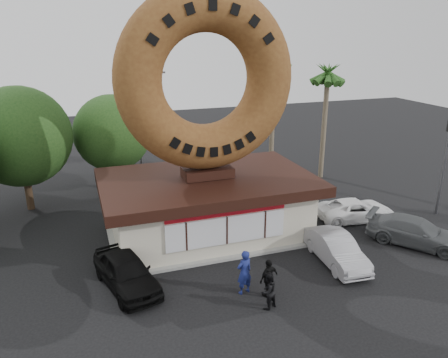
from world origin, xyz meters
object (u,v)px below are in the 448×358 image
car_black (126,272)px  car_white (356,210)px  giant_donut (206,80)px  traffic_signal (446,153)px  car_silver (336,250)px  person_left (244,272)px  street_lamp (141,122)px  person_center (268,291)px  car_grey (416,232)px  donut_shop (208,204)px  person_right (269,278)px

car_black → car_white: (13.66, 2.82, -0.14)m
giant_donut → traffic_signal: bearing=-8.2°
car_silver → person_left: bearing=-166.0°
street_lamp → traffic_signal: size_ratio=1.32×
car_silver → car_white: bearing=49.5°
person_left → person_center: person_left is taller
person_center → car_grey: size_ratio=0.33×
giant_donut → donut_shop: bearing=-90.0°
donut_shop → car_silver: donut_shop is taller
donut_shop → car_grey: (9.83, -4.80, -1.06)m
traffic_signal → car_silver: bearing=-161.2°
donut_shop → giant_donut: bearing=90.0°
street_lamp → car_grey: street_lamp is taller
person_center → car_silver: 5.13m
donut_shop → person_center: bearing=-88.2°
person_left → person_right: size_ratio=1.16×
giant_donut → car_grey: bearing=-26.1°
street_lamp → car_black: 14.77m
traffic_signal → person_right: (-13.38, -4.57, -3.01)m
street_lamp → car_silver: 16.96m
car_grey → car_white: 3.83m
car_black → car_silver: size_ratio=1.05×
donut_shop → person_center: size_ratio=7.02×
person_left → person_center: (0.50, -1.32, -0.20)m
giant_donut → car_silver: size_ratio=2.13×
giant_donut → street_lamp: size_ratio=1.13×
person_right → car_black: (-5.55, 2.62, -0.09)m
car_white → traffic_signal: bearing=-90.4°
person_right → donut_shop: bearing=-107.2°
person_left → person_right: 1.05m
traffic_signal → car_black: traffic_signal is taller
street_lamp → car_black: street_lamp is taller
giant_donut → person_left: size_ratio=4.55×
donut_shop → car_silver: bearing=-46.4°
giant_donut → car_white: size_ratio=2.00×
donut_shop → giant_donut: giant_donut is taller
donut_shop → person_center: 7.41m
car_black → street_lamp: bearing=63.2°
street_lamp → traffic_signal: bearing=-37.1°
street_lamp → car_white: size_ratio=1.77×
giant_donut → person_left: (-0.27, -6.03, -7.34)m
car_black → car_grey: 14.78m
street_lamp → car_black: bearing=-102.4°
donut_shop → car_grey: bearing=-26.0°
street_lamp → person_left: bearing=-84.3°
car_black → car_white: 13.95m
street_lamp → car_black: (-3.07, -13.96, -3.72)m
car_silver → car_white: car_silver is taller
donut_shop → car_grey: size_ratio=2.29×
person_center → car_silver: bearing=-176.6°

